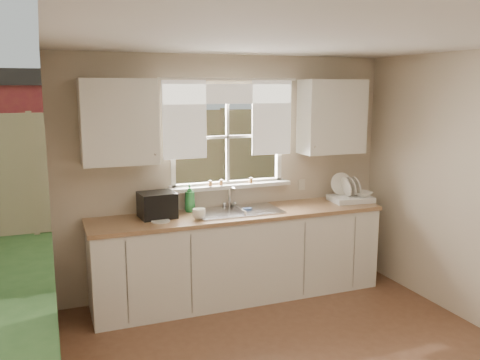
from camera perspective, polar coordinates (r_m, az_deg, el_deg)
name	(u,v)px	position (r m, az deg, el deg)	size (l,w,h in m)	color
room_walls	(329,223)	(3.59, 9.96, -4.81)	(3.62, 4.02, 2.50)	beige
ceiling	(330,36)	(3.54, 10.06, 15.59)	(3.60, 4.00, 0.02)	silver
window	(228,153)	(5.39, -1.35, 3.10)	(1.38, 0.16, 1.06)	white
curtains	(230,110)	(5.30, -1.18, 7.84)	(1.50, 0.03, 0.81)	white
base_cabinets	(239,257)	(5.33, -0.12, -8.59)	(3.00, 0.62, 0.87)	white
countertop	(239,214)	(5.20, -0.12, -3.85)	(3.04, 0.65, 0.04)	#9A734D
upper_cabinet_left	(119,122)	(4.91, -13.47, 6.37)	(0.70, 0.33, 0.80)	white
upper_cabinet_right	(332,117)	(5.69, 10.29, 7.01)	(0.70, 0.33, 0.80)	white
wall_outlet	(302,185)	(5.79, 6.94, -0.53)	(0.08, 0.01, 0.12)	beige
sill_jars	(228,182)	(5.37, -1.38, -0.23)	(0.50, 0.04, 0.06)	brown
backyard	(153,27)	(11.76, -9.73, 16.55)	(20.00, 10.00, 6.13)	#335421
sink	(238,218)	(5.24, -0.24, -4.32)	(0.88, 0.52, 0.40)	#B7B7BC
dish_rack	(350,195)	(5.81, 12.25, -1.70)	(0.48, 0.38, 0.31)	white
bowl	(362,194)	(5.84, 13.57, -1.51)	(0.21, 0.21, 0.05)	white
soap_bottle_a	(190,198)	(5.21, -5.66, -2.00)	(0.11, 0.11, 0.29)	#2D8B3D
soap_bottle_b	(169,203)	(5.17, -8.01, -2.59)	(0.10, 0.10, 0.22)	blue
soap_bottle_c	(152,207)	(5.08, -9.81, -3.01)	(0.15, 0.15, 0.19)	beige
saucer	(161,221)	(4.89, -8.90, -4.59)	(0.18, 0.18, 0.01)	silver
cup	(199,214)	(4.93, -4.63, -3.82)	(0.13, 0.13, 0.10)	white
black_appliance	(157,205)	(5.03, -9.29, -2.78)	(0.34, 0.29, 0.25)	black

